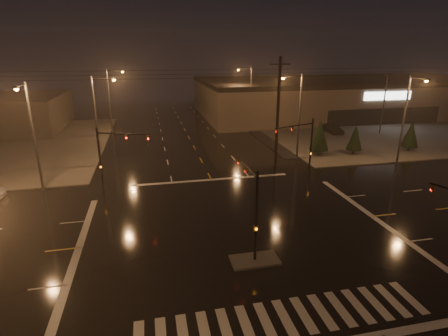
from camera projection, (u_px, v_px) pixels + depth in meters
The scene contains 21 objects.
ground at pixel (239, 231), 25.48m from camera, with size 140.00×140.00×0.00m, color black.
sidewalk_ne at pixel (365, 128), 59.36m from camera, with size 36.00×36.00×0.12m, color #4B4843.
median_island at pixel (255, 260), 21.75m from camera, with size 3.00×1.60×0.15m, color #4B4843.
crosswalk at pixel (285, 318), 17.14m from camera, with size 15.00×2.60×0.01m, color beige.
stop_bar_far at pixel (211, 180), 35.68m from camera, with size 16.00×0.50×0.01m, color beige.
parking_lot at pixel (398, 130), 58.52m from camera, with size 50.00×24.00×0.08m, color black.
retail_building at pixel (344, 95), 74.00m from camera, with size 60.20×28.30×7.20m.
signal_mast_median at pixel (252, 200), 21.45m from camera, with size 0.25×4.59×6.00m.
signal_mast_ne at pixel (304, 141), 35.61m from camera, with size 4.84×1.86×6.00m.
signal_mast_nw at pixel (110, 152), 31.76m from camera, with size 4.84×1.86×6.00m.
streetlight_1 at pixel (99, 116), 38.07m from camera, with size 2.77×0.32×10.00m.
streetlight_2 at pixel (111, 98), 52.91m from camera, with size 2.77×0.32×10.00m.
streetlight_3 at pixel (297, 112), 40.75m from camera, with size 2.77×0.32×10.00m.
streetlight_4 at pixel (249, 93), 59.29m from camera, with size 2.77×0.32×10.00m.
streetlight_5 at pixel (32, 131), 30.78m from camera, with size 0.32×2.77×10.00m.
streetlight_6 at pixel (407, 115), 38.48m from camera, with size 0.32×2.77×10.00m.
utility_pole_1 at pixel (278, 112), 38.15m from camera, with size 2.20×0.32×12.00m.
conifer_0 at pixel (320, 135), 43.39m from camera, with size 2.43×2.43×4.50m.
conifer_1 at pixel (355, 138), 43.65m from camera, with size 1.96×1.96×3.76m.
conifer_2 at pixel (411, 134), 45.07m from camera, with size 2.11×2.11×4.00m.
car_parked at pixel (333, 128), 55.89m from camera, with size 1.95×4.84×1.65m, color black.
Camera 1 is at (-5.89, -21.98, 12.39)m, focal length 28.00 mm.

